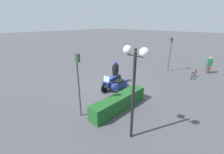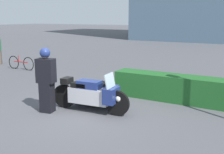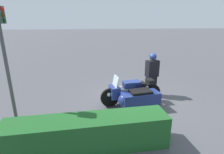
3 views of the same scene
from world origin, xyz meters
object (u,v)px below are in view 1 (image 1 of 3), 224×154
(twin_lamp_post, at_px, (134,70))
(traffic_light_near, at_px, (78,77))
(police_motorcycle, at_px, (115,84))
(traffic_light_far, at_px, (170,50))
(pedestrian_bystander, at_px, (209,65))
(officer_rider, at_px, (115,72))
(bicycle_parked, at_px, (194,74))
(hedge_bush_curbside, at_px, (119,102))

(twin_lamp_post, xyz_separation_m, traffic_light_near, (0.58, -2.95, -0.87))
(police_motorcycle, bearing_deg, twin_lamp_post, 45.77)
(police_motorcycle, bearing_deg, traffic_light_far, 167.62)
(twin_lamp_post, bearing_deg, traffic_light_near, -78.83)
(traffic_light_far, height_order, pedestrian_bystander, traffic_light_far)
(officer_rider, relative_size, bicycle_parked, 1.07)
(hedge_bush_curbside, xyz_separation_m, twin_lamp_post, (1.36, 1.91, 2.69))
(twin_lamp_post, distance_m, traffic_light_near, 3.13)
(officer_rider, height_order, pedestrian_bystander, officer_rider)
(officer_rider, height_order, traffic_light_near, traffic_light_near)
(officer_rider, height_order, bicycle_parked, officer_rider)
(bicycle_parked, bearing_deg, traffic_light_near, -15.47)
(traffic_light_far, bearing_deg, bicycle_parked, 94.85)
(twin_lamp_post, xyz_separation_m, pedestrian_bystander, (-12.42, 0.15, -2.28))
(traffic_light_near, bearing_deg, bicycle_parked, -9.65)
(officer_rider, height_order, hedge_bush_curbside, officer_rider)
(bicycle_parked, bearing_deg, hedge_bush_curbside, -11.82)
(pedestrian_bystander, bearing_deg, officer_rider, -73.95)
(officer_rider, relative_size, traffic_light_near, 0.54)
(hedge_bush_curbside, xyz_separation_m, pedestrian_bystander, (-11.06, 2.06, 0.42))
(police_motorcycle, relative_size, traffic_light_far, 0.72)
(police_motorcycle, height_order, twin_lamp_post, twin_lamp_post)
(police_motorcycle, relative_size, traffic_light_near, 0.71)
(traffic_light_near, distance_m, bicycle_parked, 11.06)
(police_motorcycle, xyz_separation_m, traffic_light_far, (-7.20, 0.87, 1.77))
(officer_rider, relative_size, hedge_bush_curbside, 0.46)
(traffic_light_far, xyz_separation_m, pedestrian_bystander, (-2.10, 3.18, -1.41))
(hedge_bush_curbside, relative_size, bicycle_parked, 2.30)
(hedge_bush_curbside, bearing_deg, traffic_light_far, -172.88)
(police_motorcycle, bearing_deg, traffic_light_near, 8.84)
(hedge_bush_curbside, height_order, bicycle_parked, hedge_bush_curbside)
(pedestrian_bystander, height_order, bicycle_parked, pedestrian_bystander)
(officer_rider, xyz_separation_m, traffic_light_far, (-6.14, 1.78, 1.26))
(police_motorcycle, xyz_separation_m, traffic_light_near, (3.71, 0.95, 1.77))
(traffic_light_near, relative_size, traffic_light_far, 1.00)
(police_motorcycle, bearing_deg, hedge_bush_curbside, 42.82)
(officer_rider, bearing_deg, hedge_bush_curbside, 123.75)
(officer_rider, xyz_separation_m, twin_lamp_post, (4.19, 4.82, 2.13))
(hedge_bush_curbside, relative_size, traffic_light_far, 1.17)
(twin_lamp_post, relative_size, pedestrian_bystander, 2.40)
(hedge_bush_curbside, bearing_deg, twin_lamp_post, 54.60)
(twin_lamp_post, height_order, pedestrian_bystander, twin_lamp_post)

